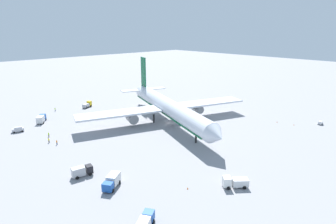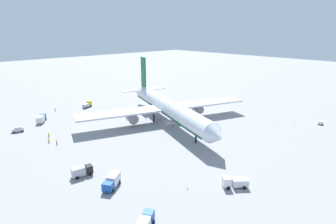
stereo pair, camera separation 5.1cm
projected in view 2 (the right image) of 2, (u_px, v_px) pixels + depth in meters
ground_plane at (169, 123)px, 115.02m from camera, size 600.00×600.00×0.00m
airliner at (167, 107)px, 114.19m from camera, size 74.82×72.45×24.41m
service_truck_0 at (112, 181)px, 68.12m from camera, size 5.36×6.41×2.97m
service_truck_1 at (82, 171)px, 73.21m from camera, size 3.05×5.63×2.72m
service_truck_2 at (144, 224)px, 53.34m from camera, size 5.52×6.87×2.70m
service_truck_3 at (87, 105)px, 138.05m from camera, size 4.14×5.63×2.83m
service_truck_4 at (235, 182)px, 68.07m from camera, size 5.66×6.20×2.81m
service_truck_5 at (41, 119)px, 115.67m from camera, size 7.15×5.75×2.93m
service_van at (18, 129)px, 104.97m from camera, size 2.81×4.45×1.97m
baggage_cart_0 at (321, 123)px, 113.17m from camera, size 1.63×3.05×1.35m
ground_worker_0 at (49, 140)px, 95.02m from camera, size 0.57×0.57×1.70m
ground_worker_1 at (57, 142)px, 93.40m from camera, size 0.42×0.42×1.68m
ground_worker_2 at (55, 109)px, 131.51m from camera, size 0.42×0.42×1.73m
ground_worker_3 at (49, 135)px, 100.06m from camera, size 0.50×0.50×1.72m
traffic_cone_0 at (277, 122)px, 115.44m from camera, size 0.36×0.36×0.55m
traffic_cone_1 at (294, 125)px, 112.28m from camera, size 0.36×0.36×0.55m
traffic_cone_2 at (188, 188)px, 67.48m from camera, size 0.36×0.36×0.55m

